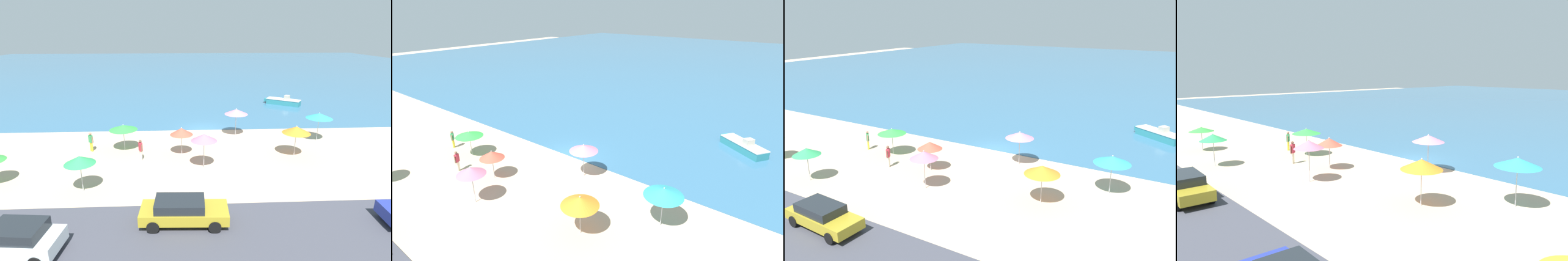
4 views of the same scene
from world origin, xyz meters
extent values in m
plane|color=#C9AC8E|center=(0.00, 0.00, 0.00)|extent=(160.00, 160.00, 0.00)
cube|color=#36688C|center=(0.00, 55.00, 0.03)|extent=(150.00, 110.00, 0.05)
cylinder|color=#B2B2B7|center=(-8.50, -12.00, 0.97)|extent=(0.05, 0.05, 1.94)
cone|color=#2FA058|center=(-8.50, -12.00, 2.13)|extent=(1.90, 1.90, 0.49)
sphere|color=silver|center=(-8.50, -12.00, 2.41)|extent=(0.08, 0.08, 0.08)
cylinder|color=#B2B2B7|center=(-2.25, -6.25, 0.87)|extent=(0.05, 0.05, 1.74)
cone|color=#DA533D|center=(-2.25, -6.25, 1.96)|extent=(1.85, 1.85, 0.54)
sphere|color=silver|center=(-2.25, -6.25, 2.26)|extent=(0.08, 0.08, 0.08)
cylinder|color=#B2B2B7|center=(6.83, -6.99, 0.99)|extent=(0.05, 0.05, 1.97)
cone|color=orange|center=(6.83, -6.99, 2.19)|extent=(2.21, 2.21, 0.54)
sphere|color=silver|center=(6.83, -6.99, 2.49)|extent=(0.08, 0.08, 0.08)
cylinder|color=#B2B2B7|center=(2.95, -1.78, 1.08)|extent=(0.05, 0.05, 2.17)
cone|color=pink|center=(2.95, -1.78, 2.36)|extent=(2.19, 2.19, 0.48)
sphere|color=silver|center=(2.95, -1.78, 2.63)|extent=(0.08, 0.08, 0.08)
cylinder|color=#B2B2B7|center=(-0.64, -8.95, 1.09)|extent=(0.05, 0.05, 2.17)
cone|color=#D5708E|center=(-0.64, -8.95, 2.38)|extent=(1.90, 1.90, 0.51)
sphere|color=silver|center=(-0.64, -8.95, 2.66)|extent=(0.08, 0.08, 0.08)
cylinder|color=#B2B2B7|center=(10.21, -3.51, 1.08)|extent=(0.05, 0.05, 2.15)
cone|color=teal|center=(10.21, -3.51, 2.34)|extent=(2.34, 2.34, 0.47)
sphere|color=silver|center=(10.21, -3.51, 2.61)|extent=(0.08, 0.08, 0.08)
cylinder|color=#B2B2B7|center=(-7.07, -5.07, 0.92)|extent=(0.05, 0.05, 1.84)
cone|color=green|center=(-7.07, -5.07, 1.99)|extent=(2.32, 2.32, 0.40)
sphere|color=silver|center=(-7.07, -5.07, 2.22)|extent=(0.08, 0.08, 0.08)
cylinder|color=#F8EACB|center=(-5.38, -7.41, 0.41)|extent=(0.14, 0.14, 0.81)
cylinder|color=#F8EACB|center=(-5.47, -7.25, 0.41)|extent=(0.14, 0.14, 0.81)
cube|color=#BA2D3E|center=(-5.42, -7.33, 1.13)|extent=(0.36, 0.42, 0.64)
sphere|color=brown|center=(-5.42, -7.33, 1.58)|extent=(0.22, 0.22, 0.22)
cylinder|color=brown|center=(-5.32, -7.55, 1.08)|extent=(0.09, 0.09, 0.58)
cylinder|color=brown|center=(-5.53, -7.12, 1.08)|extent=(0.09, 0.09, 0.58)
cylinder|color=yellow|center=(-9.73, -5.28, 0.39)|extent=(0.14, 0.14, 0.78)
cylinder|color=yellow|center=(-9.86, -5.16, 0.39)|extent=(0.14, 0.14, 0.78)
cube|color=#329252|center=(-9.79, -5.22, 1.09)|extent=(0.41, 0.40, 0.62)
sphere|color=#986E55|center=(-9.79, -5.22, 1.53)|extent=(0.22, 0.22, 0.22)
cylinder|color=#986E55|center=(-9.61, -5.38, 1.04)|extent=(0.09, 0.09, 0.56)
cylinder|color=#986E55|center=(-9.97, -5.06, 1.04)|extent=(0.09, 0.09, 0.56)
cube|color=#A89224|center=(-2.18, -15.74, 0.66)|extent=(4.60, 1.92, 0.57)
cube|color=#1E2328|center=(-2.40, -15.73, 1.19)|extent=(2.60, 1.63, 0.49)
cylinder|color=black|center=(-0.61, -14.99, 0.38)|extent=(0.65, 0.25, 0.64)
cylinder|color=black|center=(-0.67, -16.62, 0.38)|extent=(0.65, 0.25, 0.64)
cylinder|color=black|center=(-3.68, -14.86, 0.38)|extent=(0.65, 0.25, 0.64)
cylinder|color=black|center=(-3.75, -16.49, 0.38)|extent=(0.65, 0.25, 0.64)
cube|color=teal|center=(11.67, 10.47, 0.39)|extent=(4.38, 3.58, 0.69)
cube|color=teal|center=(9.70, 11.82, 0.46)|extent=(0.79, 0.88, 0.41)
cube|color=silver|center=(11.67, 10.47, 0.78)|extent=(4.42, 3.65, 0.08)
cube|color=#B2AD9E|center=(12.03, 10.23, 1.05)|extent=(0.96, 1.01, 0.63)
camera|label=1|loc=(-2.28, -29.41, 9.64)|focal=28.00mm
camera|label=2|loc=(15.85, -17.88, 12.20)|focal=28.00mm
camera|label=3|loc=(14.33, -27.30, 11.14)|focal=35.00mm
camera|label=4|loc=(19.18, -21.53, 7.02)|focal=35.00mm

